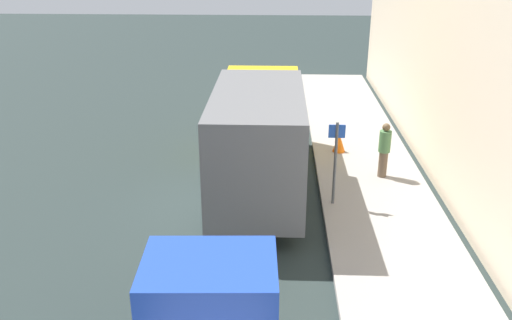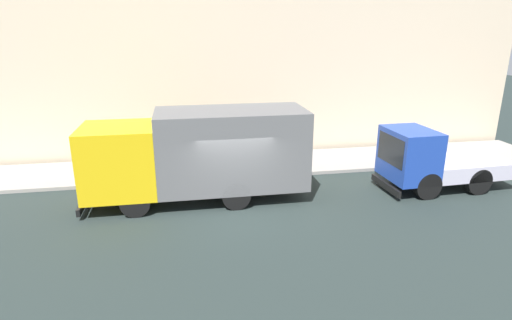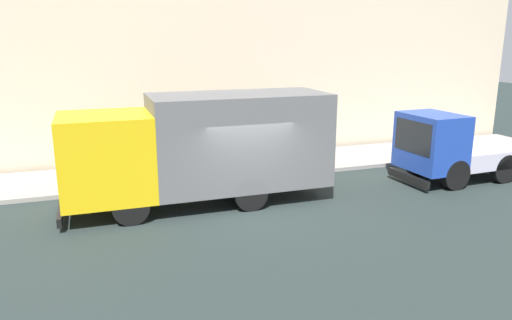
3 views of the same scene
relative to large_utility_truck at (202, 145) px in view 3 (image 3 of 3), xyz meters
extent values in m
plane|color=#232E2C|center=(-1.22, -1.09, -1.76)|extent=(80.00, 80.00, 0.00)
cube|color=gray|center=(3.38, -1.09, -1.69)|extent=(3.21, 30.00, 0.14)
cube|color=beige|center=(5.49, -1.09, 3.10)|extent=(0.50, 30.00, 9.71)
cube|color=gold|center=(-0.01, 2.69, -0.12)|extent=(2.38, 2.44, 2.31)
cube|color=black|center=(-0.01, 3.89, 0.16)|extent=(2.00, 0.06, 1.30)
cube|color=#5D5E5F|center=(0.00, -1.12, 0.09)|extent=(2.39, 5.18, 2.73)
cube|color=black|center=(-0.01, 3.97, -1.49)|extent=(2.28, 0.12, 0.24)
cylinder|color=black|center=(-1.04, 2.20, -1.27)|extent=(0.30, 0.98, 0.98)
cylinder|color=black|center=(1.03, 2.20, -1.27)|extent=(0.30, 0.98, 0.98)
cylinder|color=black|center=(-1.04, -1.12, -1.27)|extent=(0.30, 0.98, 0.98)
cylinder|color=black|center=(1.04, -1.11, -1.27)|extent=(0.30, 0.98, 0.98)
cube|color=#1E3FA4|center=(-0.50, -7.65, -0.33)|extent=(2.13, 1.63, 1.87)
cube|color=black|center=(-0.53, -6.90, -0.10)|extent=(1.74, 0.13, 1.05)
cube|color=silver|center=(-0.39, -10.05, -0.97)|extent=(2.20, 3.36, 0.59)
cube|color=black|center=(-0.53, -6.82, -1.49)|extent=(1.99, 0.21, 0.24)
cylinder|color=black|center=(-1.37, -7.99, -1.26)|extent=(0.34, 1.01, 0.99)
cylinder|color=black|center=(0.40, -7.92, -1.26)|extent=(0.34, 1.01, 0.99)
cylinder|color=black|center=(-1.27, -10.09, -1.26)|extent=(0.34, 1.01, 0.99)
cylinder|color=black|center=(0.49, -10.02, -1.26)|extent=(0.34, 1.01, 0.99)
cylinder|color=brown|center=(3.73, 0.66, -1.22)|extent=(0.33, 0.33, 0.81)
cylinder|color=#4C7A48|center=(3.73, 0.66, -0.48)|extent=(0.44, 0.44, 0.65)
sphere|color=brown|center=(3.73, 0.66, -0.04)|extent=(0.24, 0.24, 0.24)
cone|color=orange|center=(2.63, 2.70, -1.31)|extent=(0.43, 0.43, 0.62)
cylinder|color=#4C5156|center=(2.07, -1.21, -0.45)|extent=(0.08, 0.08, 2.33)
cube|color=blue|center=(2.07, -1.19, 0.46)|extent=(0.44, 0.03, 0.36)
camera|label=1|loc=(0.49, -14.52, 5.12)|focal=37.78mm
camera|label=2|loc=(-14.02, 0.51, 4.17)|focal=29.27mm
camera|label=3|loc=(-13.45, 3.03, 3.02)|focal=33.96mm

